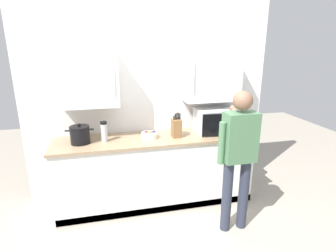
% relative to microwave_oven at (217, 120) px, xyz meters
% --- Properties ---
extents(ground_plane, '(9.58, 9.58, 0.00)m').
position_rel_microwave_oven_xyz_m(ground_plane, '(-0.84, -0.87, -1.06)').
color(ground_plane, '#9E9384').
extents(back_wall_tiled, '(3.21, 0.44, 2.76)m').
position_rel_microwave_oven_xyz_m(back_wall_tiled, '(-0.84, 0.26, 0.39)').
color(back_wall_tiled, white).
rests_on(back_wall_tiled, ground_plane).
extents(counter_unit, '(2.50, 0.62, 0.90)m').
position_rel_microwave_oven_xyz_m(counter_unit, '(-0.84, -0.04, -0.61)').
color(counter_unit, white).
rests_on(counter_unit, ground_plane).
extents(microwave_oven, '(0.60, 0.42, 0.31)m').
position_rel_microwave_oven_xyz_m(microwave_oven, '(0.00, 0.00, 0.00)').
color(microwave_oven, '#B7BABF').
rests_on(microwave_oven, counter_unit).
extents(thermos_flask, '(0.08, 0.08, 0.25)m').
position_rel_microwave_oven_xyz_m(thermos_flask, '(-1.46, -0.05, -0.03)').
color(thermos_flask, '#B7BABF').
rests_on(thermos_flask, counter_unit).
extents(fruit_bowl, '(0.21, 0.21, 0.09)m').
position_rel_microwave_oven_xyz_m(fruit_bowl, '(-0.91, -0.05, -0.11)').
color(fruit_bowl, white).
rests_on(fruit_bowl, counter_unit).
extents(stock_pot, '(0.32, 0.23, 0.24)m').
position_rel_microwave_oven_xyz_m(stock_pot, '(-1.73, -0.04, -0.05)').
color(stock_pot, black).
rests_on(stock_pot, counter_unit).
extents(knife_block, '(0.11, 0.15, 0.32)m').
position_rel_microwave_oven_xyz_m(knife_block, '(-0.58, -0.07, -0.04)').
color(knife_block, brown).
rests_on(knife_block, counter_unit).
extents(person_figure, '(0.44, 0.58, 1.58)m').
position_rel_microwave_oven_xyz_m(person_figure, '(-0.09, -0.78, -0.11)').
color(person_figure, '#282D3D').
rests_on(person_figure, ground_plane).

